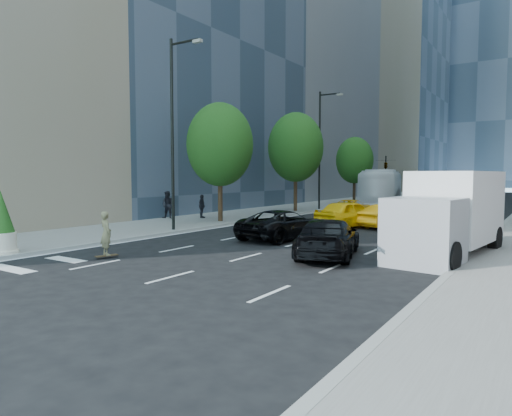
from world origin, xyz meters
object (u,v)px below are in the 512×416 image
Objects in this scene: black_sedan_mercedes at (328,238)px; planter_shrub at (2,223)px; skateboarder at (106,236)px; box_truck at (448,213)px; black_sedan_lincoln at (283,224)px; city_bus at (382,188)px.

planter_shrub reaches higher than black_sedan_mercedes.
skateboarder is 0.23× the size of box_truck.
black_sedan_lincoln is at bearing -92.95° from skateboarder.
city_bus reaches higher than skateboarder.
planter_shrub is (-13.84, -9.30, -0.36)m from box_truck.
planter_shrub is at bearing 17.78° from black_sedan_mercedes.
skateboarder is 0.33× the size of black_sedan_mercedes.
black_sedan_mercedes is at bearing -127.73° from skateboarder.
box_truck is (10.44, 7.30, 0.82)m from skateboarder.
planter_shrub is (-6.29, -10.00, 0.57)m from black_sedan_lincoln.
city_bus is (-3.17, 24.61, 1.10)m from black_sedan_lincoln.
city_bus reaches higher than black_sedan_mercedes.
black_sedan_lincoln is at bearing -178.08° from box_truck.
planter_shrub is at bearing 64.42° from black_sedan_lincoln.
city_bus is at bearing -91.93° from black_sedan_mercedes.
city_bus is 5.46× the size of planter_shrub.
city_bus is 1.85× the size of box_truck.
planter_shrub is at bearing -138.88° from box_truck.
planter_shrub is (-3.40, -2.00, 0.46)m from skateboarder.
black_sedan_mercedes reaches higher than black_sedan_lincoln.
black_sedan_mercedes is 12.17m from planter_shrub.
city_bus is 34.75m from planter_shrub.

